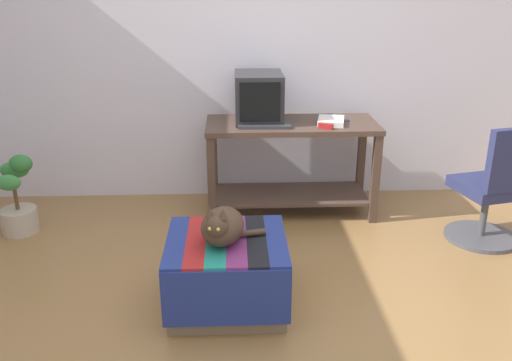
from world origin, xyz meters
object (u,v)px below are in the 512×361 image
object	(u,v)px
book	(331,121)
potted_plant	(15,202)
stapler	(326,126)
tv_monitor	(259,98)
office_chair	(493,193)
cat	(222,226)
ottoman_with_blanket	(227,273)
desk	(291,152)
keyboard	(264,125)

from	to	relation	value
book	potted_plant	distance (m)	2.46
stapler	book	bearing A→B (deg)	7.03
tv_monitor	office_chair	bearing A→B (deg)	-23.04
cat	potted_plant	world-z (taller)	cat
office_chair	cat	bearing A→B (deg)	8.97
tv_monitor	cat	distance (m)	1.55
book	potted_plant	size ratio (longest dim) A/B	0.42
cat	stapler	world-z (taller)	stapler
ottoman_with_blanket	cat	xyz separation A→B (m)	(-0.02, -0.05, 0.32)
ottoman_with_blanket	book	bearing A→B (deg)	58.47
ottoman_with_blanket	potted_plant	bearing A→B (deg)	146.41
cat	office_chair	size ratio (longest dim) A/B	0.44
stapler	tv_monitor	bearing A→B (deg)	91.81
tv_monitor	stapler	bearing A→B (deg)	-28.08
desk	ottoman_with_blanket	size ratio (longest dim) A/B	1.97
desk	office_chair	xyz separation A→B (m)	(1.37, -0.63, -0.12)
stapler	keyboard	bearing A→B (deg)	111.61
tv_monitor	potted_plant	world-z (taller)	tv_monitor
book	cat	size ratio (longest dim) A/B	0.67
potted_plant	office_chair	size ratio (longest dim) A/B	0.69
desk	ottoman_with_blanket	xyz separation A→B (m)	(-0.51, -1.36, -0.29)
ottoman_with_blanket	desk	bearing A→B (deg)	69.53
ottoman_with_blanket	office_chair	world-z (taller)	office_chair
desk	ottoman_with_blanket	world-z (taller)	desk
cat	office_chair	bearing A→B (deg)	35.76
cat	office_chair	world-z (taller)	office_chair
tv_monitor	stapler	xyz separation A→B (m)	(0.49, -0.26, -0.16)
potted_plant	tv_monitor	bearing A→B (deg)	11.70
desk	book	world-z (taller)	book
desk	tv_monitor	size ratio (longest dim) A/B	2.94
tv_monitor	potted_plant	size ratio (longest dim) A/B	0.74
desk	potted_plant	size ratio (longest dim) A/B	2.17
tv_monitor	ottoman_with_blanket	bearing A→B (deg)	-99.72
ottoman_with_blanket	cat	bearing A→B (deg)	-113.39
desk	book	xyz separation A→B (m)	(0.30, -0.04, 0.26)
keyboard	cat	bearing A→B (deg)	-101.43
keyboard	desk	bearing A→B (deg)	32.11
desk	tv_monitor	distance (m)	0.50
tv_monitor	book	distance (m)	0.59
keyboard	ottoman_with_blanket	xyz separation A→B (m)	(-0.29, -1.23, -0.55)
tv_monitor	ottoman_with_blanket	size ratio (longest dim) A/B	0.67
ottoman_with_blanket	office_chair	distance (m)	2.02
book	office_chair	world-z (taller)	office_chair
desk	tv_monitor	xyz separation A→B (m)	(-0.26, 0.07, 0.43)
keyboard	cat	xyz separation A→B (m)	(-0.31, -1.28, -0.23)
ottoman_with_blanket	office_chair	bearing A→B (deg)	21.19
desk	cat	world-z (taller)	desk
ottoman_with_blanket	office_chair	xyz separation A→B (m)	(1.88, 0.73, 0.17)
desk	book	bearing A→B (deg)	-8.20
tv_monitor	keyboard	distance (m)	0.26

